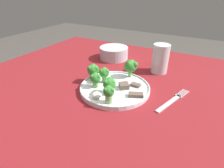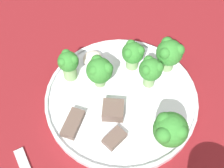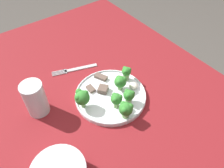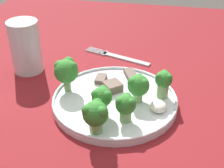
{
  "view_description": "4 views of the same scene",
  "coord_description": "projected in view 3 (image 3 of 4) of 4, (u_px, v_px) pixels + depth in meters",
  "views": [
    {
      "loc": [
        0.24,
        -0.55,
        1.08
      ],
      "look_at": [
        -0.03,
        -0.05,
        0.76
      ],
      "focal_mm": 28.0,
      "sensor_mm": 36.0,
      "label": 1
    },
    {
      "loc": [
        0.2,
        0.13,
        1.2
      ],
      "look_at": [
        -0.01,
        -0.07,
        0.78
      ],
      "focal_mm": 50.0,
      "sensor_mm": 36.0,
      "label": 2
    },
    {
      "loc": [
        -0.43,
        0.25,
        1.36
      ],
      "look_at": [
        0.01,
        -0.08,
        0.78
      ],
      "focal_mm": 35.0,
      "sensor_mm": 36.0,
      "label": 3
    },
    {
      "loc": [
        -0.53,
        -0.15,
        1.12
      ],
      "look_at": [
        -0.03,
        -0.05,
        0.8
      ],
      "focal_mm": 50.0,
      "sensor_mm": 36.0,
      "label": 4
    }
  ],
  "objects": [
    {
      "name": "meat_slice_front_slice",
      "position": [
        103.0,
        89.0,
        0.8
      ],
      "size": [
        0.05,
        0.05,
        0.02
      ],
      "color": "brown",
      "rests_on": "dinner_plate"
    },
    {
      "name": "fork",
      "position": [
        75.0,
        69.0,
        0.9
      ],
      "size": [
        0.08,
        0.18,
        0.0
      ],
      "color": "#B2B2B7",
      "rests_on": "table"
    },
    {
      "name": "meat_slice_rear_slice",
      "position": [
        101.0,
        77.0,
        0.85
      ],
      "size": [
        0.05,
        0.04,
        0.01
      ],
      "color": "brown",
      "rests_on": "dinner_plate"
    },
    {
      "name": "broccoli_floret_mid_cluster",
      "position": [
        126.0,
        72.0,
        0.82
      ],
      "size": [
        0.04,
        0.04,
        0.06
      ],
      "color": "#7FA866",
      "rests_on": "dinner_plate"
    },
    {
      "name": "broccoli_floret_back_left",
      "position": [
        116.0,
        99.0,
        0.73
      ],
      "size": [
        0.04,
        0.04,
        0.06
      ],
      "color": "#7FA866",
      "rests_on": "dinner_plate"
    },
    {
      "name": "sauce_dollop",
      "position": [
        133.0,
        86.0,
        0.81
      ],
      "size": [
        0.04,
        0.03,
        0.02
      ],
      "color": "silver",
      "rests_on": "dinner_plate"
    },
    {
      "name": "meat_slice_middle_slice",
      "position": [
        91.0,
        89.0,
        0.81
      ],
      "size": [
        0.04,
        0.02,
        0.01
      ],
      "color": "brown",
      "rests_on": "dinner_plate"
    },
    {
      "name": "broccoli_floret_center_left",
      "position": [
        120.0,
        82.0,
        0.79
      ],
      "size": [
        0.05,
        0.04,
        0.06
      ],
      "color": "#7FA866",
      "rests_on": "dinner_plate"
    },
    {
      "name": "dinner_plate",
      "position": [
        111.0,
        95.0,
        0.79
      ],
      "size": [
        0.26,
        0.26,
        0.02
      ],
      "color": "white",
      "rests_on": "table"
    },
    {
      "name": "broccoli_floret_center_back",
      "position": [
        129.0,
        95.0,
        0.74
      ],
      "size": [
        0.04,
        0.04,
        0.06
      ],
      "color": "#7FA866",
      "rests_on": "dinner_plate"
    },
    {
      "name": "table",
      "position": [
        97.0,
        116.0,
        0.85
      ],
      "size": [
        1.28,
        0.98,
        0.74
      ],
      "color": "maroon",
      "rests_on": "ground_plane"
    },
    {
      "name": "broccoli_floret_front_left",
      "position": [
        82.0,
        97.0,
        0.72
      ],
      "size": [
        0.05,
        0.05,
        0.07
      ],
      "color": "#7FA866",
      "rests_on": "dinner_plate"
    },
    {
      "name": "broccoli_floret_near_rim_left",
      "position": [
        126.0,
        109.0,
        0.7
      ],
      "size": [
        0.05,
        0.05,
        0.06
      ],
      "color": "#7FA866",
      "rests_on": "dinner_plate"
    },
    {
      "name": "drinking_glass",
      "position": [
        36.0,
        100.0,
        0.72
      ],
      "size": [
        0.07,
        0.07,
        0.13
      ],
      "color": "silver",
      "rests_on": "table"
    }
  ]
}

